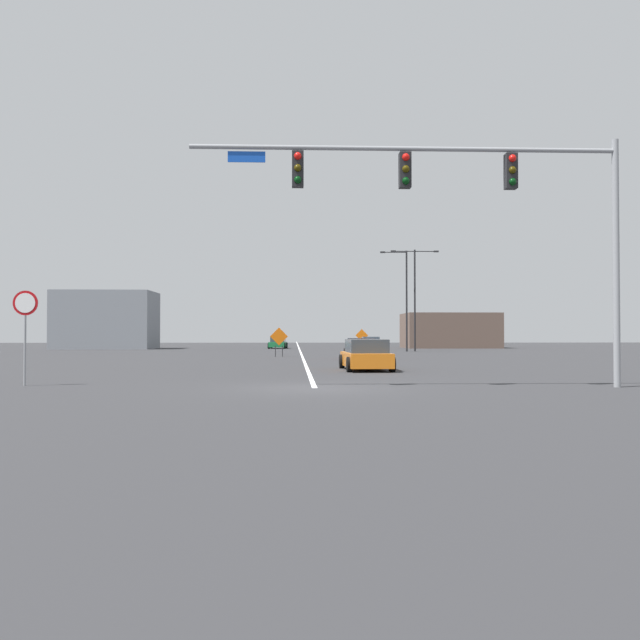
# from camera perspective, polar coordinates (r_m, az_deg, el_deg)

# --- Properties ---
(ground) EXTENTS (211.82, 211.82, 0.00)m
(ground) POSITION_cam_1_polar(r_m,az_deg,el_deg) (19.83, -0.45, -5.77)
(ground) COLOR #2D2D30
(road_centre_stripe) EXTENTS (0.16, 117.68, 0.01)m
(road_centre_stripe) POSITION_cam_1_polar(r_m,az_deg,el_deg) (78.61, -1.80, -2.35)
(road_centre_stripe) COLOR white
(road_centre_stripe) RESTS_ON ground
(traffic_signal_assembly) EXTENTS (12.79, 0.44, 7.42)m
(traffic_signal_assembly) POSITION_cam_1_polar(r_m,az_deg,el_deg) (20.83, 12.29, 10.47)
(traffic_signal_assembly) COLOR gray
(traffic_signal_assembly) RESTS_ON ground
(stop_sign) EXTENTS (0.76, 0.07, 2.92)m
(stop_sign) POSITION_cam_1_polar(r_m,az_deg,el_deg) (22.56, -23.63, 0.09)
(stop_sign) COLOR gray
(stop_sign) RESTS_ON ground
(street_lamp_near_left) EXTENTS (2.48, 0.24, 9.18)m
(street_lamp_near_left) POSITION_cam_1_polar(r_m,az_deg,el_deg) (61.84, 7.16, 2.05)
(street_lamp_near_left) COLOR black
(street_lamp_near_left) RESTS_ON ground
(street_lamp_mid_left) EXTENTS (4.45, 0.24, 9.38)m
(street_lamp_mid_left) POSITION_cam_1_polar(r_m,az_deg,el_deg) (62.86, 8.01, 2.42)
(street_lamp_mid_left) COLOR black
(street_lamp_mid_left) RESTS_ON ground
(construction_sign_left_lane) EXTENTS (1.25, 0.15, 2.05)m
(construction_sign_left_lane) POSITION_cam_1_polar(r_m,az_deg,el_deg) (47.32, -3.49, -1.53)
(construction_sign_left_lane) COLOR orange
(construction_sign_left_lane) RESTS_ON ground
(construction_sign_right_shoulder) EXTENTS (1.36, 0.06, 2.13)m
(construction_sign_right_shoulder) POSITION_cam_1_polar(r_m,az_deg,el_deg) (72.12, 3.55, -1.38)
(construction_sign_right_shoulder) COLOR orange
(construction_sign_right_shoulder) RESTS_ON ground
(car_silver_near) EXTENTS (2.05, 3.97, 1.33)m
(car_silver_near) POSITION_cam_1_polar(r_m,az_deg,el_deg) (65.47, 4.28, -2.04)
(car_silver_near) COLOR #B7BABF
(car_silver_near) RESTS_ON ground
(car_green_distant) EXTENTS (2.14, 4.58, 1.32)m
(car_green_distant) POSITION_cam_1_polar(r_m,az_deg,el_deg) (74.98, -3.57, -1.94)
(car_green_distant) COLOR #196B38
(car_green_distant) RESTS_ON ground
(car_orange_approaching) EXTENTS (2.12, 4.58, 1.35)m
(car_orange_approaching) POSITION_cam_1_polar(r_m,az_deg,el_deg) (29.70, 3.90, -3.00)
(car_orange_approaching) COLOR orange
(car_orange_approaching) RESTS_ON ground
(car_red_mid) EXTENTS (2.36, 4.24, 1.33)m
(car_red_mid) POSITION_cam_1_polar(r_m,az_deg,el_deg) (43.17, 3.49, -2.48)
(car_red_mid) COLOR red
(car_red_mid) RESTS_ON ground
(roadside_building_west) EXTENTS (10.19, 6.85, 6.18)m
(roadside_building_west) POSITION_cam_1_polar(r_m,az_deg,el_deg) (76.39, -17.59, -0.01)
(roadside_building_west) COLOR gray
(roadside_building_west) RESTS_ON ground
(roadside_building_east) EXTENTS (10.51, 6.94, 3.98)m
(roadside_building_east) POSITION_cam_1_polar(r_m,az_deg,el_deg) (79.15, 10.89, -0.89)
(roadside_building_east) COLOR brown
(roadside_building_east) RESTS_ON ground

